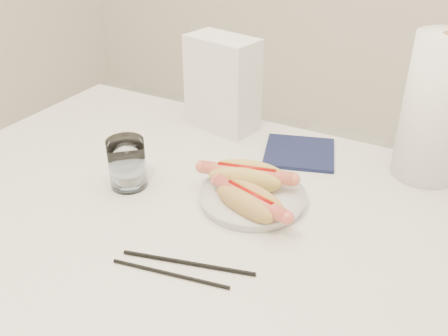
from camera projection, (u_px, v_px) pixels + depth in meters
The scene contains 10 objects.
table at pixel (205, 233), 0.95m from camera, with size 1.20×0.80×0.75m.
plate at pixel (252, 198), 0.93m from camera, with size 0.19×0.19×0.02m, color silver.
hotdog_left at pixel (247, 176), 0.94m from camera, with size 0.18×0.10×0.05m.
hotdog_right at pixel (250, 201), 0.87m from camera, with size 0.16×0.10×0.04m.
water_glass at pixel (127, 163), 0.96m from camera, with size 0.07×0.07×0.10m, color silver.
chopstick_near at pixel (170, 274), 0.76m from camera, with size 0.01×0.01×0.19m, color black.
chopstick_far at pixel (188, 263), 0.78m from camera, with size 0.01×0.01×0.22m, color black.
napkin_box at pixel (223, 84), 1.16m from camera, with size 0.17×0.09×0.22m, color white.
navy_napkin at pixel (299, 152), 1.09m from camera, with size 0.15×0.15×0.01m, color #121839.
paper_towel_roll at pixel (437, 109), 0.95m from camera, with size 0.13×0.13×0.29m, color white.
Camera 1 is at (0.40, -0.65, 1.28)m, focal length 39.76 mm.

